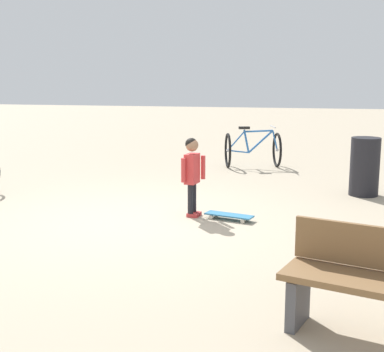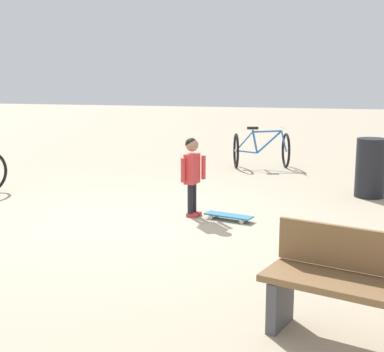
# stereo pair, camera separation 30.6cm
# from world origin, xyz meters

# --- Properties ---
(ground_plane) EXTENTS (50.00, 50.00, 0.00)m
(ground_plane) POSITION_xyz_m (0.00, 0.00, 0.00)
(ground_plane) COLOR tan
(child_person) EXTENTS (0.27, 0.34, 1.06)m
(child_person) POSITION_xyz_m (-0.59, -0.43, 0.66)
(child_person) COLOR black
(child_person) RESTS_ON ground
(skateboard) EXTENTS (0.67, 0.35, 0.07)m
(skateboard) POSITION_xyz_m (-1.11, -0.34, 0.06)
(skateboard) COLOR teal
(skateboard) RESTS_ON ground
(bicycle_mid) EXTENTS (1.23, 0.98, 0.85)m
(bicycle_mid) POSITION_xyz_m (-0.98, -4.53, 0.38)
(bicycle_mid) COLOR black
(bicycle_mid) RESTS_ON ground
(street_bench) EXTENTS (1.66, 0.90, 0.80)m
(street_bench) POSITION_xyz_m (-2.74, 2.73, 0.42)
(street_bench) COLOR brown
(street_bench) RESTS_ON ground
(trash_bin) EXTENTS (0.45, 0.45, 0.92)m
(trash_bin) POSITION_xyz_m (-2.97, -2.26, 0.46)
(trash_bin) COLOR black
(trash_bin) RESTS_ON ground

